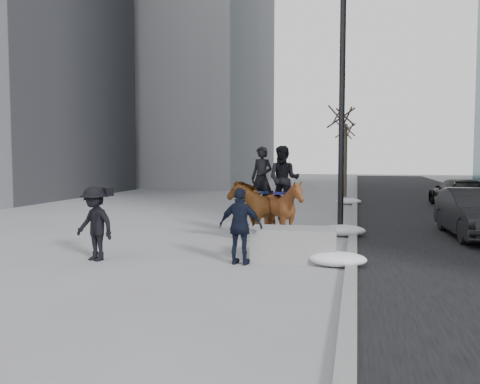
% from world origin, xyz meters
% --- Properties ---
extents(ground, '(120.00, 120.00, 0.00)m').
position_xyz_m(ground, '(0.00, 0.00, 0.00)').
color(ground, gray).
rests_on(ground, ground).
extents(road, '(8.00, 90.00, 0.01)m').
position_xyz_m(road, '(7.00, 10.00, 0.01)').
color(road, black).
rests_on(road, ground).
extents(curb, '(0.25, 90.00, 0.12)m').
position_xyz_m(curb, '(3.00, 10.00, 0.06)').
color(curb, gray).
rests_on(curb, ground).
extents(planter, '(2.02, 1.10, 0.79)m').
position_xyz_m(planter, '(1.66, -0.35, 0.39)').
color(planter, gray).
rests_on(planter, ground).
extents(car_near, '(1.85, 4.61, 1.49)m').
position_xyz_m(car_near, '(6.63, 4.28, 0.75)').
color(car_near, black).
rests_on(car_near, ground).
extents(car_far, '(2.44, 5.00, 1.40)m').
position_xyz_m(car_far, '(7.92, 14.11, 0.70)').
color(car_far, black).
rests_on(car_far, ground).
extents(tree_near, '(1.20, 1.20, 5.09)m').
position_xyz_m(tree_near, '(2.40, 10.63, 2.54)').
color(tree_near, '#362720').
rests_on(tree_near, ground).
extents(tree_far, '(1.20, 1.20, 4.94)m').
position_xyz_m(tree_far, '(2.40, 19.41, 2.47)').
color(tree_far, '#392D21').
rests_on(tree_far, ground).
extents(mounted_left, '(1.69, 2.34, 2.76)m').
position_xyz_m(mounted_left, '(0.35, 2.39, 1.03)').
color(mounted_left, '#4C270F').
rests_on(mounted_left, ground).
extents(mounted_right, '(1.57, 1.74, 2.77)m').
position_xyz_m(mounted_right, '(1.07, 1.99, 1.11)').
color(mounted_right, '#4C200F').
rests_on(mounted_right, ground).
extents(feeder, '(1.07, 0.91, 1.75)m').
position_xyz_m(feeder, '(0.53, -1.03, 0.88)').
color(feeder, black).
rests_on(feeder, ground).
extents(camera_crew, '(1.29, 1.01, 1.75)m').
position_xyz_m(camera_crew, '(-2.93, -1.37, 0.89)').
color(camera_crew, black).
rests_on(camera_crew, ground).
extents(lamppost, '(0.25, 0.80, 9.09)m').
position_xyz_m(lamppost, '(2.60, 3.97, 4.99)').
color(lamppost, black).
rests_on(lamppost, ground).
extents(snow_piles, '(1.37, 15.87, 0.35)m').
position_xyz_m(snow_piles, '(2.70, 5.60, 0.17)').
color(snow_piles, white).
rests_on(snow_piles, ground).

